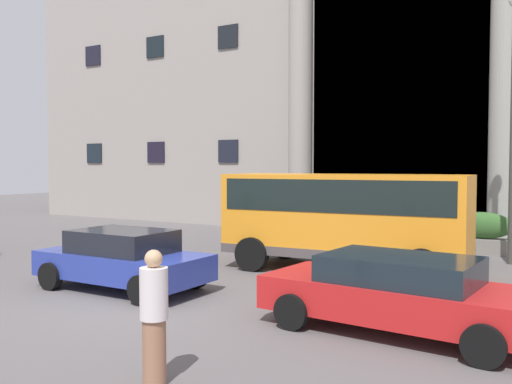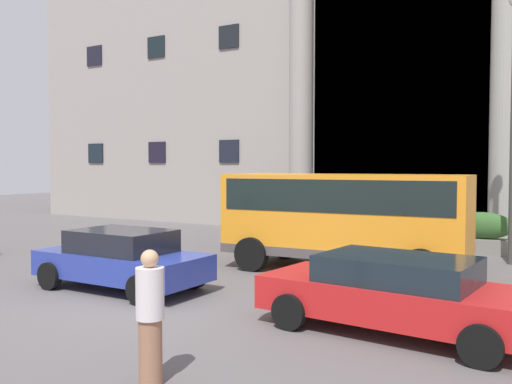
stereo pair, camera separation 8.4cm
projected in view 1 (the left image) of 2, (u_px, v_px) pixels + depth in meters
The scene contains 9 objects.
ground_plane at pixel (139, 308), 11.14m from camera, with size 80.00×64.00×0.12m, color #5C5757.
office_building_facade at pixel (398, 57), 25.76m from camera, with size 37.62×9.75×15.68m.
orange_minibus at pixel (345, 213), 14.67m from camera, with size 6.41×2.86×2.56m.
hedge_planter_west at pixel (482, 233), 17.67m from camera, with size 1.96×0.72×1.32m.
hedge_planter_entrance_right at pixel (248, 220), 22.28m from camera, with size 1.47×0.80×1.27m.
parked_hatchback_near at pixel (399, 292), 9.28m from camera, with size 4.69×2.29×1.29m.
parked_coupe_end at pixel (123, 259), 12.53m from camera, with size 4.01×1.96×1.35m.
motorcycle_far_end at pixel (140, 250), 15.38m from camera, with size 2.07×0.55×0.89m.
pedestrian_woman_dark_dress at pixel (154, 317), 7.04m from camera, with size 0.36×0.36×1.74m.
Camera 1 is at (7.63, -8.28, 2.80)m, focal length 39.04 mm.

